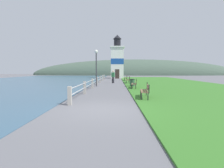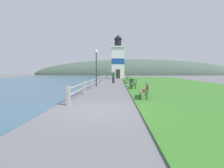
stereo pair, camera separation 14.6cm
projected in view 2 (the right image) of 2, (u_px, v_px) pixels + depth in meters
The scene contains 13 objects.
ground_plane at pixel (99, 110), 7.67m from camera, with size 160.00×160.00×0.00m, color slate.
grass_verge at pixel (171, 84), 22.57m from camera, with size 12.00×45.60×0.06m.
water_strip at pixel (5, 83), 23.27m from camera, with size 24.00×72.97×0.01m.
seawall_railing at pixel (97, 80), 21.05m from camera, with size 0.18×25.02×0.94m.
park_bench_near at pixel (145, 90), 10.72m from camera, with size 0.70×1.97×0.94m.
park_bench_midway at pixel (135, 83), 16.54m from camera, with size 0.68×1.84×0.94m.
park_bench_far at pixel (129, 79), 23.36m from camera, with size 0.57×2.00×0.94m.
park_bench_by_lighthouse at pixel (127, 78), 29.15m from camera, with size 0.62×1.69×0.94m.
lighthouse at pixel (118, 60), 38.75m from camera, with size 3.16×3.16×9.58m.
person_strolling at pixel (113, 76), 24.07m from camera, with size 0.47×0.36×1.72m.
trash_bin at pixel (132, 83), 18.52m from camera, with size 0.54×0.54×0.84m.
lamp_post at pixel (96, 61), 18.91m from camera, with size 0.36×0.36×3.96m.
distant_hillside at pixel (136, 75), 67.61m from camera, with size 80.00×16.00×12.00m.
Camera 2 is at (0.82, -7.54, 1.72)m, focal length 28.00 mm.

